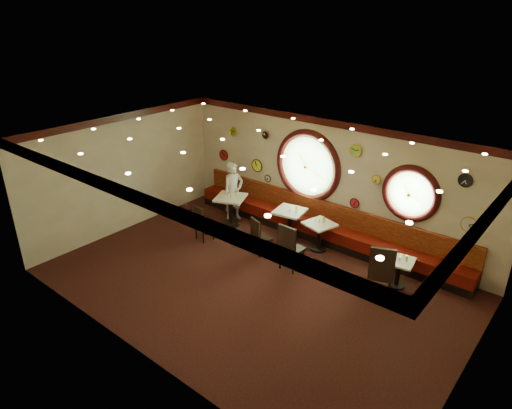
% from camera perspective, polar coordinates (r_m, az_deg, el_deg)
% --- Properties ---
extents(floor, '(9.00, 6.00, 0.00)m').
position_cam_1_polar(floor, '(10.42, -0.38, -9.77)').
color(floor, black).
rests_on(floor, ground).
extents(ceiling, '(9.00, 6.00, 0.02)m').
position_cam_1_polar(ceiling, '(9.05, -0.44, 7.36)').
color(ceiling, gold).
rests_on(ceiling, wall_back).
extents(wall_back, '(9.00, 0.02, 3.20)m').
position_cam_1_polar(wall_back, '(11.90, 8.89, 3.05)').
color(wall_back, beige).
rests_on(wall_back, floor).
extents(wall_front, '(9.00, 0.02, 3.20)m').
position_cam_1_polar(wall_front, '(7.85, -14.74, -9.11)').
color(wall_front, beige).
rests_on(wall_front, floor).
extents(wall_left, '(0.02, 6.00, 3.20)m').
position_cam_1_polar(wall_left, '(12.76, -16.17, 3.83)').
color(wall_left, beige).
rests_on(wall_left, floor).
extents(wall_right, '(0.02, 6.00, 3.20)m').
position_cam_1_polar(wall_right, '(7.93, 25.94, -10.62)').
color(wall_right, beige).
rests_on(wall_right, floor).
extents(molding_back, '(9.00, 0.10, 0.18)m').
position_cam_1_polar(molding_back, '(11.41, 9.23, 10.08)').
color(molding_back, black).
rests_on(molding_back, wall_back).
extents(molding_front, '(9.00, 0.10, 0.18)m').
position_cam_1_polar(molding_front, '(7.19, -15.66, 1.22)').
color(molding_front, black).
rests_on(molding_front, wall_back).
extents(molding_left, '(0.10, 6.00, 0.18)m').
position_cam_1_polar(molding_left, '(12.31, -16.84, 10.39)').
color(molding_left, black).
rests_on(molding_left, wall_back).
extents(molding_right, '(0.10, 6.00, 0.18)m').
position_cam_1_polar(molding_right, '(7.26, 27.67, -0.53)').
color(molding_right, black).
rests_on(molding_right, wall_back).
extents(banquette_base, '(8.00, 0.55, 0.20)m').
position_cam_1_polar(banquette_base, '(12.29, 7.77, -3.85)').
color(banquette_base, black).
rests_on(banquette_base, floor).
extents(banquette_seat, '(8.00, 0.55, 0.30)m').
position_cam_1_polar(banquette_seat, '(12.18, 7.83, -2.81)').
color(banquette_seat, '#580D07').
rests_on(banquette_seat, banquette_base).
extents(banquette_back, '(8.00, 0.10, 0.55)m').
position_cam_1_polar(banquette_back, '(12.18, 8.49, -0.76)').
color(banquette_back, '#5F070B').
rests_on(banquette_back, wall_back).
extents(porthole_left_glass, '(1.66, 0.02, 1.66)m').
position_cam_1_polar(porthole_left_glass, '(12.10, 6.52, 4.81)').
color(porthole_left_glass, '#88C676').
rests_on(porthole_left_glass, wall_back).
extents(porthole_left_frame, '(1.98, 0.18, 1.98)m').
position_cam_1_polar(porthole_left_frame, '(12.09, 6.48, 4.79)').
color(porthole_left_frame, black).
rests_on(porthole_left_frame, wall_back).
extents(porthole_left_ring, '(1.61, 0.03, 1.61)m').
position_cam_1_polar(porthole_left_ring, '(12.07, 6.40, 4.76)').
color(porthole_left_ring, gold).
rests_on(porthole_left_ring, wall_back).
extents(porthole_right_glass, '(1.10, 0.02, 1.10)m').
position_cam_1_polar(porthole_right_glass, '(10.97, 18.80, 1.31)').
color(porthole_right_glass, '#88C676').
rests_on(porthole_right_glass, wall_back).
extents(porthole_right_frame, '(1.38, 0.18, 1.38)m').
position_cam_1_polar(porthole_right_frame, '(10.95, 18.77, 1.28)').
color(porthole_right_frame, black).
rests_on(porthole_right_frame, wall_back).
extents(porthole_right_ring, '(1.09, 0.03, 1.09)m').
position_cam_1_polar(porthole_right_ring, '(10.93, 18.71, 1.24)').
color(porthole_right_ring, gold).
rests_on(porthole_right_ring, wall_back).
extents(wall_clock_0, '(0.32, 0.03, 0.32)m').
position_cam_1_polar(wall_clock_0, '(13.94, -4.02, 6.18)').
color(wall_clock_0, red).
rests_on(wall_clock_0, wall_back).
extents(wall_clock_1, '(0.20, 0.03, 0.20)m').
position_cam_1_polar(wall_clock_1, '(13.00, 1.51, 3.28)').
color(wall_clock_1, silver).
rests_on(wall_clock_1, wall_back).
extents(wall_clock_2, '(0.24, 0.03, 0.24)m').
position_cam_1_polar(wall_clock_2, '(12.68, 1.21, 8.68)').
color(wall_clock_2, black).
rests_on(wall_clock_2, wall_back).
extents(wall_clock_3, '(0.22, 0.03, 0.22)m').
position_cam_1_polar(wall_clock_3, '(11.17, 14.82, 3.05)').
color(wall_clock_3, '#E6EA4E').
rests_on(wall_clock_3, wall_back).
extents(wall_clock_4, '(0.36, 0.03, 0.36)m').
position_cam_1_polar(wall_clock_4, '(13.13, 0.14, 4.89)').
color(wall_clock_4, yellow).
rests_on(wall_clock_4, wall_back).
extents(wall_clock_5, '(0.34, 0.03, 0.34)m').
position_cam_1_polar(wall_clock_5, '(10.73, 25.12, -2.29)').
color(wall_clock_5, silver).
rests_on(wall_clock_5, wall_back).
extents(wall_clock_6, '(0.24, 0.03, 0.24)m').
position_cam_1_polar(wall_clock_6, '(11.64, 12.23, 0.18)').
color(wall_clock_6, red).
rests_on(wall_clock_6, wall_back).
extents(wall_clock_7, '(0.28, 0.03, 0.28)m').
position_cam_1_polar(wall_clock_7, '(10.44, 24.72, 2.77)').
color(wall_clock_7, black).
rests_on(wall_clock_7, wall_back).
extents(wall_clock_8, '(0.26, 0.03, 0.26)m').
position_cam_1_polar(wall_clock_8, '(13.45, -2.86, 9.11)').
color(wall_clock_8, '#95AD22').
rests_on(wall_clock_8, wall_back).
extents(wall_clock_9, '(0.30, 0.03, 0.30)m').
position_cam_1_polar(wall_clock_9, '(11.23, 12.37, 6.64)').
color(wall_clock_9, '#91D342').
rests_on(wall_clock_9, wall_back).
extents(table_a, '(1.03, 1.03, 0.86)m').
position_cam_1_polar(table_a, '(12.77, -3.17, -0.33)').
color(table_a, black).
rests_on(table_a, floor).
extents(table_b, '(0.86, 0.86, 0.82)m').
position_cam_1_polar(table_b, '(12.04, 4.21, -2.05)').
color(table_b, black).
rests_on(table_b, floor).
extents(table_c, '(0.83, 0.83, 0.74)m').
position_cam_1_polar(table_c, '(11.61, 7.88, -3.55)').
color(table_c, black).
rests_on(table_c, floor).
extents(table_d, '(0.69, 0.69, 0.66)m').
position_cam_1_polar(table_d, '(10.57, 17.36, -7.79)').
color(table_d, black).
rests_on(table_d, floor).
extents(chair_a, '(0.47, 0.47, 0.62)m').
position_cam_1_polar(chair_a, '(11.98, -6.86, -2.03)').
color(chair_a, black).
rests_on(chair_a, floor).
extents(chair_b, '(0.52, 0.52, 0.60)m').
position_cam_1_polar(chair_b, '(11.25, 0.33, -3.74)').
color(chair_b, black).
rests_on(chair_b, floor).
extents(chair_c, '(0.50, 0.50, 0.72)m').
position_cam_1_polar(chair_c, '(10.58, 4.20, -5.03)').
color(chair_c, black).
rests_on(chair_c, floor).
extents(chair_d, '(0.69, 0.69, 0.77)m').
position_cam_1_polar(chair_d, '(9.93, 15.40, -7.72)').
color(chair_d, black).
rests_on(chair_d, floor).
extents(condiment_a_salt, '(0.03, 0.03, 0.09)m').
position_cam_1_polar(condiment_a_salt, '(12.71, -3.56, 1.32)').
color(condiment_a_salt, silver).
rests_on(condiment_a_salt, table_a).
extents(condiment_b_salt, '(0.04, 0.04, 0.10)m').
position_cam_1_polar(condiment_b_salt, '(11.92, 4.20, -0.46)').
color(condiment_b_salt, silver).
rests_on(condiment_b_salt, table_b).
extents(condiment_c_salt, '(0.03, 0.03, 0.09)m').
position_cam_1_polar(condiment_c_salt, '(11.52, 7.47, -1.97)').
color(condiment_c_salt, silver).
rests_on(condiment_c_salt, table_c).
extents(condiment_d_salt, '(0.04, 0.04, 0.11)m').
position_cam_1_polar(condiment_d_salt, '(10.47, 17.59, -6.22)').
color(condiment_d_salt, silver).
rests_on(condiment_d_salt, table_d).
extents(condiment_a_pepper, '(0.04, 0.04, 0.11)m').
position_cam_1_polar(condiment_a_pepper, '(12.51, -3.21, 1.00)').
color(condiment_a_pepper, silver).
rests_on(condiment_a_pepper, table_a).
extents(condiment_b_pepper, '(0.04, 0.04, 0.11)m').
position_cam_1_polar(condiment_b_pepper, '(11.80, 4.26, -0.68)').
color(condiment_b_pepper, '#BCBCC0').
rests_on(condiment_b_pepper, table_b).
extents(condiment_c_pepper, '(0.03, 0.03, 0.09)m').
position_cam_1_polar(condiment_c_pepper, '(11.49, 7.94, -2.07)').
color(condiment_c_pepper, '#B8B8BC').
rests_on(condiment_c_pepper, table_c).
extents(condiment_d_pepper, '(0.04, 0.04, 0.11)m').
position_cam_1_polar(condiment_d_pepper, '(10.39, 17.54, -6.46)').
color(condiment_d_pepper, silver).
rests_on(condiment_d_pepper, table_d).
extents(condiment_a_bottle, '(0.05, 0.05, 0.15)m').
position_cam_1_polar(condiment_a_bottle, '(12.64, -2.57, 1.36)').
color(condiment_a_bottle, gold).
rests_on(condiment_a_bottle, table_a).
extents(condiment_b_bottle, '(0.05, 0.05, 0.16)m').
position_cam_1_polar(condiment_b_bottle, '(11.83, 5.07, -0.52)').
color(condiment_b_bottle, gold).
rests_on(condiment_b_bottle, table_b).
extents(condiment_c_bottle, '(0.05, 0.05, 0.17)m').
position_cam_1_polar(condiment_c_bottle, '(11.49, 8.46, -1.88)').
color(condiment_c_bottle, gold).
rests_on(condiment_c_bottle, table_c).
extents(condiment_d_bottle, '(0.05, 0.05, 0.15)m').
position_cam_1_polar(condiment_d_bottle, '(10.40, 18.33, -6.42)').
color(condiment_d_bottle, gold).
rests_on(condiment_d_bottle, table_d).
extents(waiter, '(0.56, 0.72, 1.72)m').
position_cam_1_polar(waiter, '(12.97, -2.84, 1.60)').
color(waiter, silver).
rests_on(waiter, floor).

